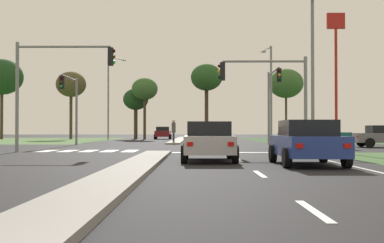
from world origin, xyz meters
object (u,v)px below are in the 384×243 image
traffic_signal_near_left (53,76)px  treeline_near (2,77)px  fastfood_pole_sign (336,49)px  car_blue_sixth (307,142)px  treeline_fifth (207,78)px  traffic_signal_near_right (271,86)px  car_teal_near (314,136)px  traffic_signal_far_left (71,97)px  treeline_sixth (286,84)px  car_maroon_third (163,133)px  pedestrian_at_median (174,128)px  traffic_signal_far_right (272,93)px  street_lamp_second (313,65)px  treeline_third (136,100)px  car_silver_second (209,141)px  street_lamp_third (270,88)px  treeline_second (71,85)px  treeline_fourth (145,90)px  street_lamp_fourth (110,94)px

traffic_signal_near_left → treeline_near: (-17.02, 36.88, 3.85)m
fastfood_pole_sign → car_blue_sixth: bearing=-107.2°
treeline_fifth → traffic_signal_near_right: bearing=-86.1°
car_teal_near → traffic_signal_far_left: 18.32m
treeline_near → treeline_sixth: (36.20, 1.19, -0.74)m
car_maroon_third → pedestrian_at_median: size_ratio=2.22×
traffic_signal_far_right → street_lamp_second: 7.62m
fastfood_pole_sign → treeline_sixth: size_ratio=1.44×
car_blue_sixth → treeline_fifth: (-2.26, 47.64, 7.07)m
fastfood_pole_sign → treeline_third: bearing=147.7°
street_lamp_second → treeline_third: (-14.78, 34.15, -0.02)m
traffic_signal_near_right → car_silver_second: bearing=-115.2°
car_silver_second → treeline_sixth: bearing=76.2°
car_blue_sixth → traffic_signal_far_right: size_ratio=0.77×
car_teal_near → street_lamp_third: (-0.23, 16.37, 4.31)m
traffic_signal_far_left → traffic_signal_near_left: traffic_signal_near_left is taller
treeline_second → traffic_signal_far_left: bearing=-76.0°
street_lamp_third → treeline_fourth: bearing=131.4°
treeline_third → treeline_fourth: size_ratio=0.85×
street_lamp_fourth → pedestrian_at_median: 21.82m
traffic_signal_far_left → street_lamp_fourth: size_ratio=0.52×
street_lamp_second → fastfood_pole_sign: (7.10, 20.32, 4.30)m
car_silver_second → fastfood_pole_sign: (13.71, 31.68, 8.61)m
treeline_near → treeline_third: (16.85, 1.18, -2.84)m
pedestrian_at_median → treeline_fifth: (3.27, 22.14, 6.54)m
car_teal_near → treeline_fifth: 34.68m
fastfood_pole_sign → car_teal_near: bearing=-109.3°
fastfood_pole_sign → treeline_near: 40.77m
car_teal_near → treeline_third: 36.96m
car_blue_sixth → treeline_fourth: size_ratio=0.57×
car_teal_near → traffic_signal_far_right: (-1.52, 6.79, 3.20)m
treeline_third → street_lamp_fourth: bearing=-137.1°
traffic_signal_near_right → traffic_signal_far_right: (1.80, 11.33, 0.49)m
street_lamp_second → treeline_fourth: (-13.43, 32.23, 1.16)m
traffic_signal_near_right → traffic_signal_near_left: size_ratio=0.87×
car_maroon_third → car_blue_sixth: car_maroon_third is taller
car_blue_sixth → treeline_third: (-11.37, 47.71, 4.28)m
treeline_sixth → traffic_signal_near_right: bearing=-101.4°
pedestrian_at_median → treeline_fifth: treeline_fifth is taller
pedestrian_at_median → traffic_signal_far_left: bearing=158.7°
treeline_third → car_teal_near: bearing=-65.9°
car_maroon_third → treeline_fifth: treeline_fifth is taller
street_lamp_third → fastfood_pole_sign: bearing=25.0°
traffic_signal_far_right → treeline_third: size_ratio=0.88×
car_teal_near → car_blue_sixth: car_teal_near is taller
treeline_third → traffic_signal_near_right: bearing=-72.9°
treeline_second → treeline_fifth: treeline_fifth is taller
traffic_signal_near_left → street_lamp_fourth: bearing=95.0°
street_lamp_third → treeline_sixth: size_ratio=1.00×
traffic_signal_far_left → street_lamp_fourth: (-1.17, 23.91, 1.98)m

